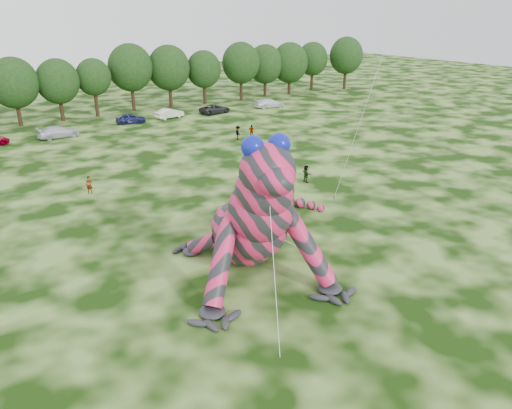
{
  "coord_description": "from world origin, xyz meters",
  "views": [
    {
      "loc": [
        -21.4,
        -19.76,
        15.6
      ],
      "look_at": [
        -5.03,
        4.57,
        4.0
      ],
      "focal_mm": 35.0,
      "sensor_mm": 36.0,
      "label": 1
    }
  ],
  "objects": [
    {
      "name": "spectator_3",
      "position": [
        13.38,
        32.91,
        0.81
      ],
      "size": [
        0.87,
        1.0,
        1.62
      ],
      "primitive_type": "imported",
      "rotation": [
        0.0,
        0.0,
        2.19
      ],
      "color": "gray",
      "rests_on": "ground"
    },
    {
      "name": "spectator_5",
      "position": [
        7.87,
        15.15,
        0.84
      ],
      "size": [
        0.64,
        1.59,
        1.68
      ],
      "primitive_type": "imported",
      "rotation": [
        0.0,
        0.0,
        1.47
      ],
      "color": "gray",
      "rests_on": "ground"
    },
    {
      "name": "tree_17",
      "position": [
        51.95,
        56.66,
        5.15
      ],
      "size": [
        6.98,
        6.28,
        10.3
      ],
      "primitive_type": null,
      "color": "black",
      "rests_on": "ground"
    },
    {
      "name": "car_3",
      "position": [
        -7.34,
        46.61,
        0.75
      ],
      "size": [
        5.29,
        2.37,
        1.51
      ],
      "primitive_type": "imported",
      "rotation": [
        0.0,
        0.0,
        1.62
      ],
      "color": "silver",
      "rests_on": "ground"
    },
    {
      "name": "car_5",
      "position": [
        9.63,
        49.86,
        0.74
      ],
      "size": [
        4.71,
        2.42,
        1.48
      ],
      "primitive_type": "imported",
      "rotation": [
        0.0,
        0.0,
        1.77
      ],
      "color": "silver",
      "rests_on": "ground"
    },
    {
      "name": "tree_11",
      "position": [
        13.79,
        58.2,
        5.03
      ],
      "size": [
        7.01,
        6.31,
        10.07
      ],
      "primitive_type": null,
      "color": "black",
      "rests_on": "ground"
    },
    {
      "name": "spectator_2",
      "position": [
        11.29,
        32.9,
        0.87
      ],
      "size": [
        0.8,
        1.2,
        1.74
      ],
      "primitive_type": "imported",
      "rotation": [
        0.0,
        0.0,
        1.42
      ],
      "color": "gray",
      "rests_on": "ground"
    },
    {
      "name": "car_4",
      "position": [
        3.47,
        49.6,
        0.72
      ],
      "size": [
        4.44,
        2.3,
        1.44
      ],
      "primitive_type": "imported",
      "rotation": [
        0.0,
        0.0,
        1.42
      ],
      "color": "#171A49",
      "rests_on": "ground"
    },
    {
      "name": "tree_16",
      "position": [
        45.45,
        59.37,
        4.69
      ],
      "size": [
        6.26,
        5.63,
        9.37
      ],
      "primitive_type": null,
      "color": "black",
      "rests_on": "ground"
    },
    {
      "name": "ground",
      "position": [
        0.0,
        0.0,
        0.0
      ],
      "size": [
        240.0,
        240.0,
        0.0
      ],
      "primitive_type": "plane",
      "color": "#16330A",
      "rests_on": "ground"
    },
    {
      "name": "tree_13",
      "position": [
        27.13,
        57.13,
        5.06
      ],
      "size": [
        6.83,
        6.15,
        10.13
      ],
      "primitive_type": null,
      "color": "black",
      "rests_on": "ground"
    },
    {
      "name": "tree_14",
      "position": [
        33.46,
        58.72,
        4.7
      ],
      "size": [
        6.82,
        6.14,
        9.4
      ],
      "primitive_type": null,
      "color": "black",
      "rests_on": "ground"
    },
    {
      "name": "tree_15",
      "position": [
        38.47,
        57.77,
        4.82
      ],
      "size": [
        7.17,
        6.45,
        9.63
      ],
      "primitive_type": null,
      "color": "black",
      "rests_on": "ground"
    },
    {
      "name": "tree_12",
      "position": [
        20.01,
        57.74,
        4.49
      ],
      "size": [
        5.99,
        5.39,
        8.97
      ],
      "primitive_type": null,
      "color": "black",
      "rests_on": "ground"
    },
    {
      "name": "tree_8",
      "position": [
        -4.22,
        56.99,
        4.47
      ],
      "size": [
        6.14,
        5.53,
        8.94
      ],
      "primitive_type": null,
      "color": "black",
      "rests_on": "ground"
    },
    {
      "name": "tree_10",
      "position": [
        7.4,
        58.58,
        5.25
      ],
      "size": [
        7.09,
        6.38,
        10.5
      ],
      "primitive_type": null,
      "color": "black",
      "rests_on": "ground"
    },
    {
      "name": "car_7",
      "position": [
        27.19,
        48.45,
        0.75
      ],
      "size": [
        5.38,
        2.79,
        1.49
      ],
      "primitive_type": "imported",
      "rotation": [
        0.0,
        0.0,
        1.43
      ],
      "color": "white",
      "rests_on": "ground"
    },
    {
      "name": "inflatable_gecko",
      "position": [
        -5.59,
        5.57,
        4.73
      ],
      "size": [
        20.02,
        22.21,
        9.47
      ],
      "primitive_type": null,
      "rotation": [
        0.0,
        0.0,
        -0.24
      ],
      "color": "#D62157",
      "rests_on": "ground"
    },
    {
      "name": "car_6",
      "position": [
        17.2,
        49.22,
        0.7
      ],
      "size": [
        5.21,
        2.73,
        1.4
      ],
      "primitive_type": "imported",
      "rotation": [
        0.0,
        0.0,
        1.65
      ],
      "color": "#242527",
      "rests_on": "ground"
    },
    {
      "name": "spectator_0",
      "position": [
        -10.26,
        23.58,
        0.8
      ],
      "size": [
        0.7,
        0.65,
        1.61
      ],
      "primitive_type": "imported",
      "rotation": [
        0.0,
        0.0,
        5.69
      ],
      "color": "gray",
      "rests_on": "ground"
    },
    {
      "name": "tree_7",
      "position": [
        -10.08,
        56.8,
        4.74
      ],
      "size": [
        6.68,
        6.01,
        9.48
      ],
      "primitive_type": null,
      "color": "black",
      "rests_on": "ground"
    },
    {
      "name": "tree_9",
      "position": [
        1.06,
        57.35,
        4.34
      ],
      "size": [
        5.27,
        4.74,
        8.68
      ],
      "primitive_type": null,
      "color": "black",
      "rests_on": "ground"
    }
  ]
}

